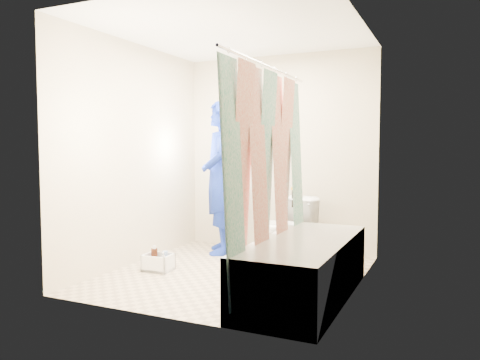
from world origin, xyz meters
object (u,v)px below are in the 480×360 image
at_px(toilet, 286,229).
at_px(cleaning_caddy, 159,263).
at_px(bathtub, 304,267).
at_px(plumber, 220,177).

relative_size(toilet, cleaning_caddy, 2.37).
height_order(bathtub, toilet, toilet).
distance_m(toilet, cleaning_caddy, 1.47).
distance_m(bathtub, plumber, 1.99).
height_order(toilet, plumber, plumber).
bearing_deg(bathtub, cleaning_caddy, 172.18).
distance_m(bathtub, cleaning_caddy, 1.64).
xyz_separation_m(plumber, cleaning_caddy, (-0.20, -1.01, -0.83)).
xyz_separation_m(bathtub, toilet, (-0.57, 1.21, 0.09)).
bearing_deg(cleaning_caddy, plumber, 75.11).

